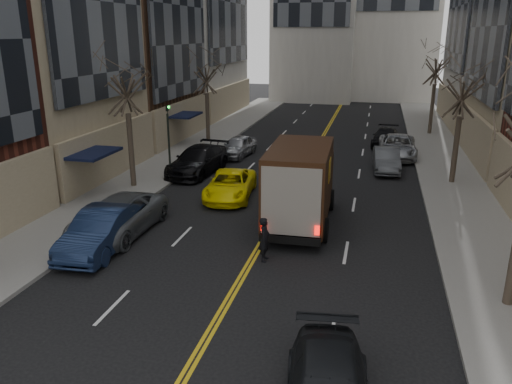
% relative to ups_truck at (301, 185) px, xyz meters
% --- Properties ---
extents(sidewalk_left, '(4.00, 66.00, 0.15)m').
position_rel_ups_truck_xyz_m(sidewalk_left, '(-10.20, 10.31, -1.80)').
color(sidewalk_left, slate).
rests_on(sidewalk_left, ground).
extents(sidewalk_right, '(4.00, 66.00, 0.15)m').
position_rel_ups_truck_xyz_m(sidewalk_right, '(7.80, 10.31, -1.80)').
color(sidewalk_right, slate).
rests_on(sidewalk_right, ground).
extents(tree_lf_mid, '(3.20, 3.20, 8.91)m').
position_rel_ups_truck_xyz_m(tree_lf_mid, '(-10.00, 3.31, 4.72)').
color(tree_lf_mid, '#382D23').
rests_on(tree_lf_mid, sidewalk_left).
extents(tree_lf_far, '(3.20, 3.20, 8.12)m').
position_rel_ups_truck_xyz_m(tree_lf_far, '(-10.00, 16.31, 4.15)').
color(tree_lf_far, '#382D23').
rests_on(tree_lf_far, sidewalk_left).
extents(tree_rt_mid, '(3.20, 3.20, 8.32)m').
position_rel_ups_truck_xyz_m(tree_rt_mid, '(7.60, 8.31, 4.29)').
color(tree_rt_mid, '#382D23').
rests_on(tree_rt_mid, sidewalk_right).
extents(tree_rt_far, '(3.20, 3.20, 9.11)m').
position_rel_ups_truck_xyz_m(tree_rt_far, '(7.60, 23.31, 4.86)').
color(tree_rt_far, '#382D23').
rests_on(tree_rt_far, sidewalk_right).
extents(traffic_signal, '(0.29, 0.26, 4.70)m').
position_rel_ups_truck_xyz_m(traffic_signal, '(-8.59, 5.31, 0.94)').
color(traffic_signal, black).
rests_on(traffic_signal, sidewalk_left).
extents(ups_truck, '(2.98, 6.89, 3.73)m').
position_rel_ups_truck_xyz_m(ups_truck, '(0.00, 0.00, 0.00)').
color(ups_truck, black).
rests_on(ups_truck, ground).
extents(taxi, '(2.79, 5.16, 1.38)m').
position_rel_ups_truck_xyz_m(taxi, '(-4.20, 2.97, -1.19)').
color(taxi, '#FEEC0A').
rests_on(taxi, ground).
extents(pedestrian, '(0.43, 0.64, 1.74)m').
position_rel_ups_truck_xyz_m(pedestrian, '(-0.71, -4.15, -1.01)').
color(pedestrian, black).
rests_on(pedestrian, ground).
extents(parked_lf_b, '(2.08, 5.12, 1.65)m').
position_rel_ups_truck_xyz_m(parked_lf_b, '(-7.31, -4.71, -1.05)').
color(parked_lf_b, '#131F3C').
rests_on(parked_lf_b, ground).
extents(parked_lf_c, '(2.68, 5.67, 1.57)m').
position_rel_ups_truck_xyz_m(parked_lf_c, '(-7.50, -3.09, -1.09)').
color(parked_lf_c, '#54585D').
rests_on(parked_lf_c, ground).
extents(parked_lf_d, '(2.87, 5.90, 1.65)m').
position_rel_ups_truck_xyz_m(parked_lf_d, '(-7.50, 7.05, -1.05)').
color(parked_lf_d, black).
rests_on(parked_lf_d, ground).
extents(parked_lf_e, '(2.16, 4.36, 1.43)m').
position_rel_ups_truck_xyz_m(parked_lf_e, '(-6.30, 11.98, -1.16)').
color(parked_lf_e, '#9C9EA3').
rests_on(parked_lf_e, ground).
extents(parked_rt_a, '(1.78, 4.45, 1.44)m').
position_rel_ups_truck_xyz_m(parked_rt_a, '(3.90, 10.41, -1.16)').
color(parked_rt_a, '#494C50').
rests_on(parked_rt_a, ground).
extents(parked_rt_b, '(2.58, 5.55, 1.54)m').
position_rel_ups_truck_xyz_m(parked_rt_b, '(4.66, 14.38, -1.11)').
color(parked_rt_b, '#AEB1B6').
rests_on(parked_rt_b, ground).
extents(parked_rt_c, '(2.31, 4.81, 1.35)m').
position_rel_ups_truck_xyz_m(parked_rt_c, '(3.90, 17.92, -1.20)').
color(parked_rt_c, black).
rests_on(parked_rt_c, ground).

